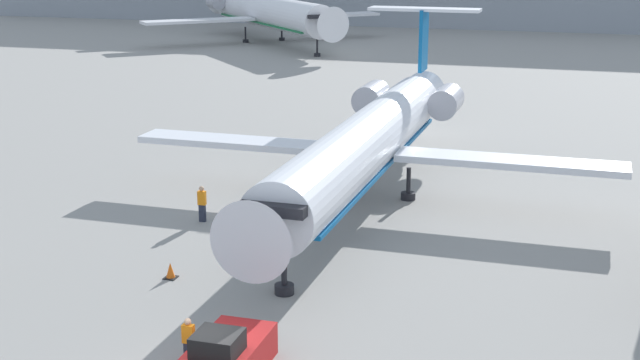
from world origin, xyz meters
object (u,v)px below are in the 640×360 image
at_px(worker_near_tug, 189,341).
at_px(worker_by_wing, 202,203).
at_px(airplane_parked_far_left, 267,12).
at_px(airplane_main, 368,140).
at_px(traffic_cone_left, 170,271).
at_px(pushback_tug, 228,356).

bearing_deg(worker_near_tug, worker_by_wing, 112.26).
relative_size(worker_near_tug, airplane_parked_far_left, 0.05).
relative_size(airplane_main, worker_near_tug, 19.48).
xyz_separation_m(worker_near_tug, traffic_cone_left, (-4.07, 6.96, -0.56)).
height_order(worker_by_wing, airplane_parked_far_left, airplane_parked_far_left).
height_order(pushback_tug, traffic_cone_left, pushback_tug).
bearing_deg(pushback_tug, traffic_cone_left, 127.69).
height_order(pushback_tug, airplane_parked_far_left, airplane_parked_far_left).
distance_m(traffic_cone_left, airplane_parked_far_left, 83.95).
height_order(airplane_main, worker_by_wing, airplane_main).
bearing_deg(worker_by_wing, worker_near_tug, -67.74).
relative_size(worker_near_tug, traffic_cone_left, 2.47).
xyz_separation_m(worker_by_wing, airplane_parked_far_left, (-22.81, 72.74, 3.08)).
xyz_separation_m(worker_near_tug, airplane_parked_far_left, (-28.70, 87.13, 3.18)).
xyz_separation_m(pushback_tug, worker_by_wing, (-7.42, 14.68, 0.30)).
bearing_deg(worker_by_wing, airplane_parked_far_left, 107.41).
xyz_separation_m(airplane_main, traffic_cone_left, (-5.31, -13.32, -3.07)).
xyz_separation_m(worker_near_tug, worker_by_wing, (-5.89, 14.40, 0.10)).
bearing_deg(airplane_parked_far_left, worker_by_wing, -72.59).
bearing_deg(airplane_main, airplane_parked_far_left, 114.13).
bearing_deg(airplane_main, traffic_cone_left, -111.75).
bearing_deg(pushback_tug, airplane_parked_far_left, 109.08).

